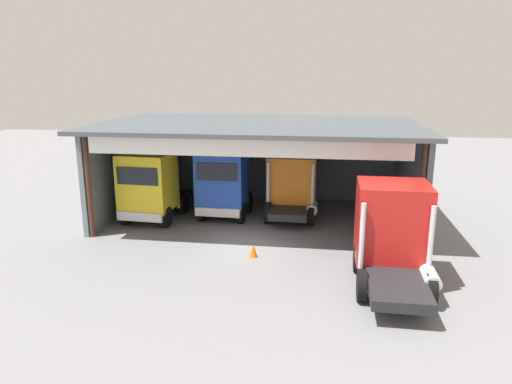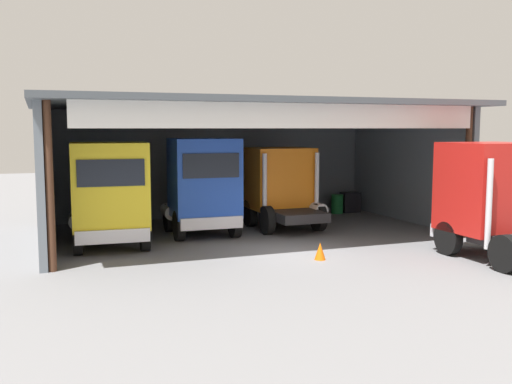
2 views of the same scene
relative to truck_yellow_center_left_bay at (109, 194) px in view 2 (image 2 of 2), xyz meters
name	(u,v)px [view 2 (image 2 of 2)]	position (x,y,z in m)	size (l,w,h in m)	color
ground_plane	(289,253)	(5.51, -2.86, -1.89)	(80.00, 80.00, 0.00)	slate
workshop_shed	(238,141)	(5.51, 2.28, 1.74)	(16.03, 9.98, 5.15)	slate
truck_yellow_center_left_bay	(109,194)	(0.00, 0.00, 0.00)	(2.73, 5.27, 3.68)	yellow
truck_blue_center_right_bay	(202,186)	(3.62, 1.06, 0.07)	(2.66, 4.35, 3.77)	#1E47B7
truck_orange_center_bay	(281,185)	(7.23, 1.85, -0.10)	(2.70, 4.33, 3.34)	orange
truck_red_left_bay	(495,198)	(11.44, -5.79, 0.03)	(2.72, 5.22, 3.70)	red
oil_drum	(337,204)	(11.41, 4.56, -1.44)	(0.58, 0.58, 0.92)	#197233
tool_cart	(350,202)	(12.20, 4.67, -1.39)	(0.90, 0.60, 1.00)	black
traffic_cone	(320,251)	(6.02, -4.15, -1.61)	(0.36, 0.36, 0.56)	orange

